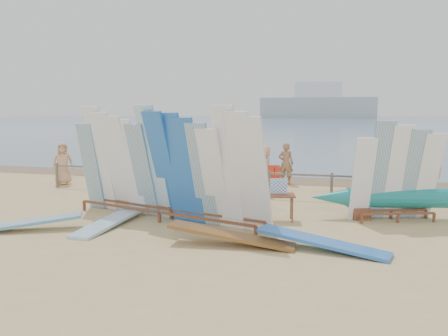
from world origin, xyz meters
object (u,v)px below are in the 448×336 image
(beachgoer_extra_0, at_px, (433,171))
(beachgoer_0, at_px, (63,163))
(vendor_table, at_px, (278,207))
(flat_board_a, at_px, (110,226))
(beachgoer_5, at_px, (248,159))
(beach_chair_left, at_px, (239,186))
(beachgoer_7, at_px, (286,164))
(beachgoer_extra_1, at_px, (127,157))
(beachgoer_9, at_px, (385,166))
(main_surfboard_rack, at_px, (165,169))
(beachgoer_11, at_px, (132,158))
(flat_board_e, at_px, (23,231))
(stroller, at_px, (274,183))
(beachgoer_1, at_px, (112,162))
(beachgoer_8, at_px, (391,172))
(outrigger_canoe, at_px, (422,199))
(flat_board_d, at_px, (322,250))
(beach_chair_right, at_px, (261,185))
(flat_board_c, at_px, (232,245))
(beachgoer_10, at_px, (369,164))
(beachgoer_6, at_px, (264,167))
(side_surfboard_rack, at_px, (396,176))
(beachgoer_2, at_px, (147,166))

(beachgoer_extra_0, bearing_deg, beachgoer_0, -49.06)
(vendor_table, xyz_separation_m, flat_board_a, (-3.89, -1.73, -0.37))
(beachgoer_5, bearing_deg, vendor_table, 70.46)
(beach_chair_left, xyz_separation_m, beachgoer_7, (1.23, 2.49, 0.55))
(beachgoer_extra_1, bearing_deg, beachgoer_9, -139.13)
(beachgoer_5, relative_size, beachgoer_9, 1.11)
(main_surfboard_rack, relative_size, beachgoer_11, 3.81)
(flat_board_e, bearing_deg, stroller, 114.25)
(beachgoer_1, distance_m, beachgoer_8, 10.55)
(beachgoer_extra_1, bearing_deg, beachgoer_0, 105.62)
(outrigger_canoe, height_order, beachgoer_0, beachgoer_0)
(flat_board_d, relative_size, beach_chair_right, 3.44)
(main_surfboard_rack, distance_m, beach_chair_right, 5.42)
(flat_board_a, distance_m, flat_board_c, 3.43)
(beachgoer_10, relative_size, beachgoer_6, 1.14)
(beach_chair_right, relative_size, beachgoer_0, 0.48)
(beachgoer_5, relative_size, beachgoer_6, 1.09)
(stroller, distance_m, beachgoer_10, 3.63)
(beachgoer_9, bearing_deg, outrigger_canoe, -153.06)
(beachgoer_7, relative_size, beachgoer_9, 1.02)
(beachgoer_11, relative_size, beachgoer_5, 0.88)
(outrigger_canoe, distance_m, beachgoer_11, 12.60)
(beach_chair_left, bearing_deg, beach_chair_right, 32.91)
(flat_board_d, relative_size, beachgoer_7, 1.68)
(beachgoer_5, bearing_deg, main_surfboard_rack, 47.44)
(flat_board_e, xyz_separation_m, flat_board_a, (1.76, 0.98, 0.00))
(beachgoer_9, bearing_deg, beachgoer_0, 123.43)
(beachgoer_1, relative_size, beachgoer_8, 0.88)
(beachgoer_1, bearing_deg, flat_board_c, -11.53)
(main_surfboard_rack, relative_size, beachgoer_7, 3.66)
(stroller, bearing_deg, beachgoer_1, 159.09)
(side_surfboard_rack, xyz_separation_m, flat_board_c, (-3.45, -3.32, -1.17))
(beachgoer_10, bearing_deg, beachgoer_7, -34.38)
(side_surfboard_rack, distance_m, beachgoer_extra_1, 12.06)
(beachgoer_1, height_order, beachgoer_extra_0, beachgoer_extra_0)
(beachgoer_8, bearing_deg, outrigger_canoe, -163.19)
(beachgoer_5, bearing_deg, beachgoer_8, 112.22)
(flat_board_a, xyz_separation_m, beachgoer_10, (6.20, 7.39, 0.92))
(beachgoer_7, distance_m, beachgoer_5, 1.67)
(beachgoer_6, xyz_separation_m, beachgoer_9, (4.19, 1.98, -0.02))
(main_surfboard_rack, relative_size, outrigger_canoe, 1.02)
(flat_board_c, relative_size, beachgoer_11, 1.75)
(stroller, distance_m, beachgoer_1, 6.82)
(beachgoer_11, xyz_separation_m, beachgoer_5, (5.30, -0.26, 0.11))
(flat_board_e, height_order, beachgoer_5, beachgoer_5)
(flat_board_a, height_order, beachgoer_2, beachgoer_2)
(vendor_table, distance_m, flat_board_a, 4.27)
(main_surfboard_rack, distance_m, vendor_table, 3.07)
(flat_board_a, height_order, stroller, stroller)
(flat_board_c, bearing_deg, flat_board_a, 73.52)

